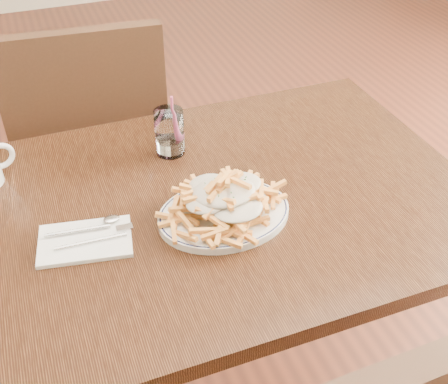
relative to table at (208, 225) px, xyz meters
name	(u,v)px	position (x,y,z in m)	size (l,w,h in m)	color
table	(208,225)	(0.00, 0.00, 0.00)	(1.20, 0.80, 0.75)	black
chair_far	(93,146)	(-0.17, 0.61, -0.12)	(0.49, 0.49, 0.97)	black
fries_plate	(224,214)	(0.01, -0.07, 0.09)	(0.30, 0.27, 0.02)	white
loaded_fries	(224,196)	(0.01, -0.07, 0.14)	(0.29, 0.25, 0.07)	#F0A349
napkin	(85,241)	(-0.28, -0.05, 0.08)	(0.19, 0.12, 0.01)	white
cutlery	(84,237)	(-0.28, -0.04, 0.09)	(0.19, 0.07, 0.01)	silver
water_glass	(170,135)	(-0.02, 0.21, 0.13)	(0.07, 0.07, 0.16)	white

